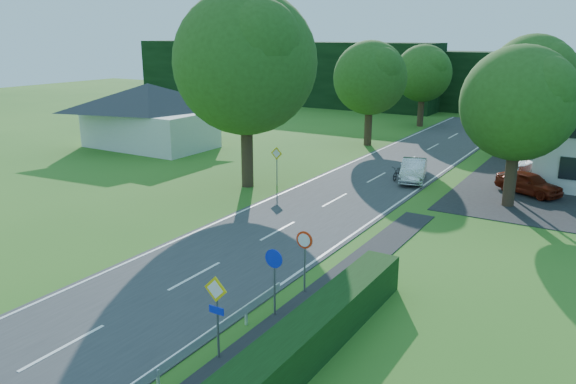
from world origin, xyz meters
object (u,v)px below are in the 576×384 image
Objects in this scene: moving_car at (413,170)px; parked_car_silver_a at (555,171)px; streetlight at (515,119)px; parked_car_red at (529,183)px; motorcycle at (398,173)px.

parked_car_silver_a is at bearing 13.33° from moving_car.
moving_car is 0.93× the size of parked_car_silver_a.
streetlight is 2.08× the size of parked_car_red.
streetlight reaches higher than motorcycle.
motorcycle is (-6.72, 0.30, -3.99)m from streetlight.
motorcycle is 0.43× the size of parked_car_red.
streetlight is 4.83× the size of motorcycle.
streetlight reaches higher than parked_car_red.
parked_car_red is at bearing 3.09° from motorcycle.
streetlight is 1.93× the size of moving_car.
moving_car is at bearing 119.64° from parked_car_red.
streetlight is 6.17m from parked_car_silver_a.
streetlight is 1.79× the size of parked_car_silver_a.
streetlight is 4.02m from parked_car_red.
streetlight reaches higher than moving_car.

